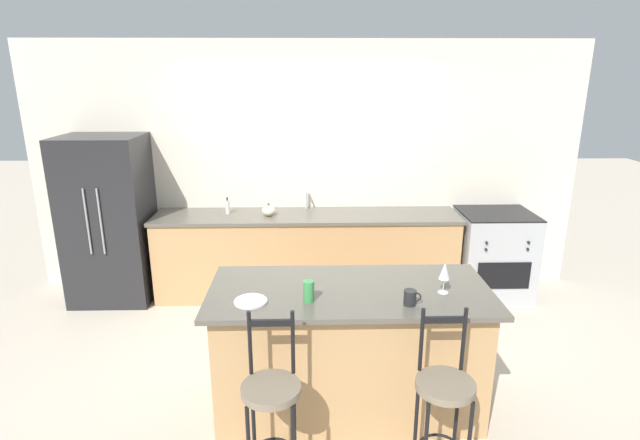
{
  "coord_description": "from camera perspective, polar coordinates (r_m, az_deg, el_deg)",
  "views": [
    {
      "loc": [
        0.02,
        -4.75,
        2.39
      ],
      "look_at": [
        0.12,
        -0.62,
        1.14
      ],
      "focal_mm": 28.0,
      "sensor_mm": 36.0,
      "label": 1
    }
  ],
  "objects": [
    {
      "name": "oven_range",
      "position": [
        5.79,
        19.15,
        -3.61
      ],
      "size": [
        0.77,
        0.71,
        0.93
      ],
      "color": "#ADAFB5",
      "rests_on": "ground_plane"
    },
    {
      "name": "pumpkin_decoration",
      "position": [
        5.27,
        -5.88,
        1.08
      ],
      "size": [
        0.14,
        0.14,
        0.13
      ],
      "color": "beige",
      "rests_on": "back_counter"
    },
    {
      "name": "wall_back",
      "position": [
        5.54,
        -1.59,
        5.96
      ],
      "size": [
        6.0,
        0.07,
        2.7
      ],
      "color": "beige",
      "rests_on": "ground_plane"
    },
    {
      "name": "coffee_mug",
      "position": [
        3.28,
        10.29,
        -8.72
      ],
      "size": [
        0.11,
        0.08,
        0.1
      ],
      "color": "#232326",
      "rests_on": "kitchen_island"
    },
    {
      "name": "dinner_plate",
      "position": [
        3.31,
        -7.92,
        -9.15
      ],
      "size": [
        0.22,
        0.22,
        0.02
      ],
      "color": "white",
      "rests_on": "kitchen_island"
    },
    {
      "name": "refrigerator",
      "position": [
        5.69,
        -22.95,
        0.04
      ],
      "size": [
        0.82,
        0.72,
        1.76
      ],
      "color": "#232326",
      "rests_on": "ground_plane"
    },
    {
      "name": "bar_stool_far",
      "position": [
        3.18,
        13.95,
        -19.26
      ],
      "size": [
        0.35,
        0.35,
        1.07
      ],
      "color": "black",
      "rests_on": "ground_plane"
    },
    {
      "name": "sink_faucet",
      "position": [
        5.48,
        -1.56,
        2.66
      ],
      "size": [
        0.02,
        0.13,
        0.22
      ],
      "color": "#ADAFB5",
      "rests_on": "back_counter"
    },
    {
      "name": "ground_plane",
      "position": [
        5.31,
        -1.49,
        -9.93
      ],
      "size": [
        18.0,
        18.0,
        0.0
      ],
      "primitive_type": "plane",
      "color": "beige"
    },
    {
      "name": "soap_bottle",
      "position": [
        5.4,
        -10.52,
        1.48
      ],
      "size": [
        0.05,
        0.05,
        0.18
      ],
      "color": "silver",
      "rests_on": "back_counter"
    },
    {
      "name": "kitchen_island",
      "position": [
        3.69,
        3.3,
        -14.49
      ],
      "size": [
        1.95,
        0.87,
        0.94
      ],
      "color": "tan",
      "rests_on": "ground_plane"
    },
    {
      "name": "wine_glass",
      "position": [
        3.45,
        14.04,
        -5.75
      ],
      "size": [
        0.07,
        0.07,
        0.22
      ],
      "color": "white",
      "rests_on": "kitchen_island"
    },
    {
      "name": "bar_stool_near",
      "position": [
        3.08,
        -5.55,
        -20.12
      ],
      "size": [
        0.35,
        0.35,
        1.07
      ],
      "color": "black",
      "rests_on": "ground_plane"
    },
    {
      "name": "tumbler_cup",
      "position": [
        3.27,
        -1.3,
        -8.14
      ],
      "size": [
        0.07,
        0.07,
        0.14
      ],
      "color": "#3D934C",
      "rests_on": "kitchen_island"
    },
    {
      "name": "back_counter",
      "position": [
        5.47,
        -1.52,
        -3.88
      ],
      "size": [
        3.24,
        0.67,
        0.91
      ],
      "color": "tan",
      "rests_on": "ground_plane"
    }
  ]
}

